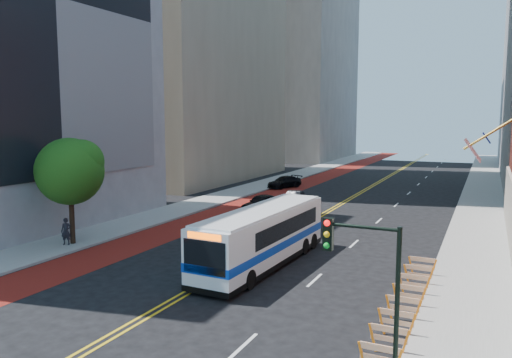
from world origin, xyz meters
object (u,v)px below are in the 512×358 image
object	(u,v)px
transit_bus	(264,236)
pedestrian	(66,231)
car_a	(261,203)
car_b	(294,198)
traffic_signal	(366,274)
car_c	(284,182)
street_tree	(71,169)

from	to	relation	value
transit_bus	pedestrian	distance (m)	12.96
car_a	car_b	bearing A→B (deg)	82.89
traffic_signal	car_b	size ratio (longest dim) A/B	1.32
traffic_signal	car_c	xyz separation A→B (m)	(-18.36, 39.77, -3.05)
transit_bus	pedestrian	xyz separation A→B (m)	(-12.83, -1.70, -0.66)
transit_bus	pedestrian	bearing A→B (deg)	-170.11
traffic_signal	transit_bus	distance (m)	13.58
traffic_signal	pedestrian	bearing A→B (deg)	156.43
street_tree	transit_bus	distance (m)	13.14
pedestrian	car_b	bearing A→B (deg)	47.98
car_a	transit_bus	bearing A→B (deg)	-54.41
street_tree	car_b	distance (m)	21.76
car_a	traffic_signal	bearing A→B (deg)	-49.10
transit_bus	car_b	size ratio (longest dim) A/B	3.03
car_c	pedestrian	xyz separation A→B (m)	(-2.46, -30.69, 0.33)
traffic_signal	car_c	bearing A→B (deg)	114.78
car_a	car_b	size ratio (longest dim) A/B	1.12
traffic_signal	car_c	distance (m)	43.91
car_c	pedestrian	distance (m)	30.79
transit_bus	pedestrian	size ratio (longest dim) A/B	6.87
street_tree	traffic_signal	world-z (taller)	street_tree
street_tree	car_b	world-z (taller)	street_tree
street_tree	pedestrian	world-z (taller)	street_tree
car_b	pedestrian	size ratio (longest dim) A/B	2.27
transit_bus	car_c	world-z (taller)	transit_bus
transit_bus	street_tree	bearing A→B (deg)	-172.13
transit_bus	car_b	xyz separation A→B (m)	(-5.33, 18.81, -1.03)
car_c	street_tree	bearing A→B (deg)	-73.32
car_a	pedestrian	world-z (taller)	pedestrian
car_b	car_c	xyz separation A→B (m)	(-5.04, 10.17, 0.04)
street_tree	car_b	size ratio (longest dim) A/B	1.74
pedestrian	street_tree	bearing A→B (deg)	48.99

